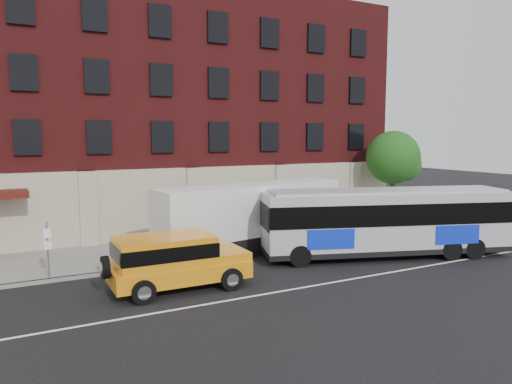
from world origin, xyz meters
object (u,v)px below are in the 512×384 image
city_bus (387,220)px  shipping_container (252,218)px  street_tree (394,160)px  sign_pole (48,247)px  yellow_suv (173,259)px

city_bus → shipping_container: shipping_container is taller
street_tree → shipping_container: (-12.15, -2.63, -2.66)m
sign_pole → street_tree: bearing=8.6°
street_tree → city_bus: street_tree is taller
sign_pole → shipping_container: (9.89, 0.71, 0.30)m
city_bus → street_tree: bearing=44.9°
sign_pole → yellow_suv: bearing=-39.3°
street_tree → shipping_container: size_ratio=0.57×
yellow_suv → city_bus: bearing=0.4°
shipping_container → yellow_suv: bearing=-143.6°
street_tree → yellow_suv: (-17.81, -6.80, -3.16)m
city_bus → yellow_suv: (-11.07, -0.08, -0.62)m
sign_pole → city_bus: bearing=-12.5°
sign_pole → street_tree: size_ratio=0.40×
city_bus → shipping_container: 6.79m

